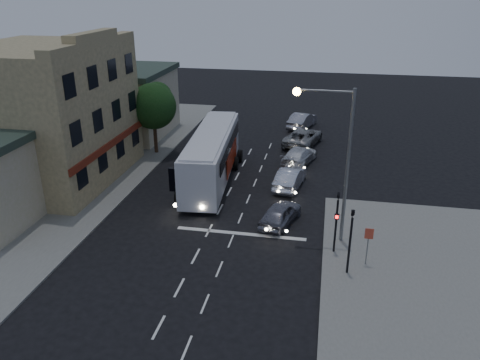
% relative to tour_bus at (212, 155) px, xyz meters
% --- Properties ---
extents(ground, '(120.00, 120.00, 0.00)m').
position_rel_tour_bus_xyz_m(ground, '(1.73, -9.86, -2.11)').
color(ground, black).
extents(sidewalk_near, '(12.00, 24.00, 0.12)m').
position_rel_tour_bus_xyz_m(sidewalk_near, '(14.73, -13.86, -2.05)').
color(sidewalk_near, slate).
rests_on(sidewalk_near, ground).
extents(sidewalk_far, '(12.00, 50.00, 0.12)m').
position_rel_tour_bus_xyz_m(sidewalk_far, '(-11.27, -1.86, -2.05)').
color(sidewalk_far, slate).
rests_on(sidewalk_far, ground).
extents(road_markings, '(8.00, 30.55, 0.01)m').
position_rel_tour_bus_xyz_m(road_markings, '(3.01, -6.55, -2.10)').
color(road_markings, silver).
rests_on(road_markings, ground).
extents(tour_bus, '(3.67, 12.86, 3.89)m').
position_rel_tour_bus_xyz_m(tour_bus, '(0.00, 0.00, 0.00)').
color(tour_bus, silver).
rests_on(tour_bus, ground).
extents(car_suv, '(2.73, 4.41, 1.40)m').
position_rel_tour_bus_xyz_m(car_suv, '(5.95, -6.06, -1.40)').
color(car_suv, slate).
rests_on(car_suv, ground).
extents(car_sedan_a, '(2.25, 4.69, 1.48)m').
position_rel_tour_bus_xyz_m(car_sedan_a, '(6.01, -0.20, -1.36)').
color(car_sedan_a, silver).
rests_on(car_sedan_a, ground).
extents(car_sedan_b, '(3.17, 5.30, 1.44)m').
position_rel_tour_bus_xyz_m(car_sedan_b, '(6.33, 4.94, -1.39)').
color(car_sedan_b, silver).
rests_on(car_sedan_b, ground).
extents(car_sedan_c, '(3.88, 6.18, 1.59)m').
position_rel_tour_bus_xyz_m(car_sedan_c, '(6.31, 9.98, -1.31)').
color(car_sedan_c, gray).
rests_on(car_sedan_c, ground).
extents(car_extra, '(3.02, 5.21, 1.62)m').
position_rel_tour_bus_xyz_m(car_extra, '(5.84, 15.70, -1.29)').
color(car_extra, '#9595A0').
rests_on(car_extra, ground).
extents(traffic_signal_main, '(0.25, 0.35, 4.10)m').
position_rel_tour_bus_xyz_m(traffic_signal_main, '(9.33, -9.08, 0.32)').
color(traffic_signal_main, black).
rests_on(traffic_signal_main, sidewalk_near).
extents(traffic_signal_side, '(0.18, 0.15, 4.10)m').
position_rel_tour_bus_xyz_m(traffic_signal_side, '(10.03, -11.06, 0.32)').
color(traffic_signal_side, black).
rests_on(traffic_signal_side, sidewalk_near).
extents(regulatory_sign, '(0.45, 0.12, 2.20)m').
position_rel_tour_bus_xyz_m(regulatory_sign, '(11.03, -10.09, -0.51)').
color(regulatory_sign, slate).
rests_on(regulatory_sign, sidewalk_near).
extents(streetlight, '(3.32, 0.44, 9.00)m').
position_rel_tour_bus_xyz_m(streetlight, '(9.07, -7.66, 3.63)').
color(streetlight, slate).
rests_on(streetlight, sidewalk_near).
extents(main_building, '(10.12, 12.00, 11.00)m').
position_rel_tour_bus_xyz_m(main_building, '(-12.23, -1.86, 3.05)').
color(main_building, olive).
rests_on(main_building, sidewalk_far).
extents(low_building_north, '(9.40, 9.40, 6.50)m').
position_rel_tour_bus_xyz_m(low_building_north, '(-11.77, 10.14, 1.29)').
color(low_building_north, tan).
rests_on(low_building_north, sidewalk_far).
extents(street_tree, '(4.00, 4.00, 6.20)m').
position_rel_tour_bus_xyz_m(street_tree, '(-6.48, 5.17, 2.39)').
color(street_tree, black).
rests_on(street_tree, sidewalk_far).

